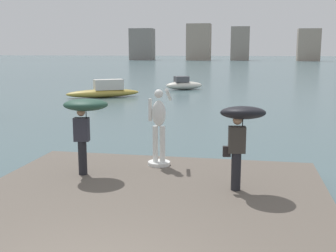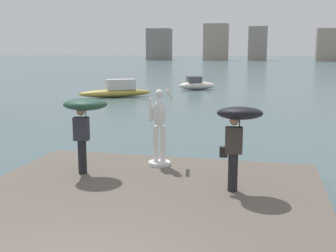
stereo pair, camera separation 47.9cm
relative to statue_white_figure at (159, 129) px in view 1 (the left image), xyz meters
The scene contains 8 objects.
ground_plane 33.74m from the statue_white_figure, 89.50° to the left, with size 400.00×400.00×0.00m, color #4C666B.
pier 4.34m from the statue_white_figure, 85.95° to the right, with size 7.92×10.27×0.40m, color #60564C.
statue_white_figure is the anchor object (origin of this frame).
onlooker_left 2.14m from the statue_white_figure, 143.64° to the right, with size 1.28×1.29×1.98m.
onlooker_right 2.90m from the statue_white_figure, 37.74° to the right, with size 1.14×1.17×2.00m.
boat_near 21.17m from the statue_white_figure, 113.13° to the left, with size 5.35×3.98×1.34m.
boat_far 27.03m from the statue_white_figure, 97.19° to the left, with size 3.63×2.70×1.20m.
distant_skyline 131.26m from the statue_white_figure, 90.15° to the left, with size 73.66×12.44×11.99m.
Camera 1 is at (2.10, -4.98, 3.58)m, focal length 45.55 mm.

